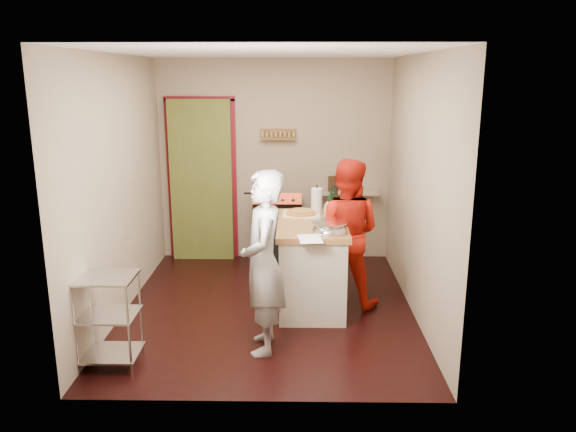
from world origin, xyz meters
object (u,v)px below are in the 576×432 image
object	(u,v)px
island	(312,262)
person_red	(346,233)
stove	(278,231)
wire_shelving	(108,316)
person_stripe	(263,263)

from	to	relation	value
island	person_red	bearing A→B (deg)	10.29
stove	island	xyz separation A→B (m)	(0.41, -1.32, 0.03)
wire_shelving	island	world-z (taller)	island
stove	wire_shelving	size ratio (longest dim) A/B	1.26
wire_shelving	person_red	size ratio (longest dim) A/B	0.51
person_stripe	person_red	xyz separation A→B (m)	(0.80, 1.07, -0.03)
island	wire_shelving	bearing A→B (deg)	-143.15
person_red	person_stripe	bearing A→B (deg)	70.27
wire_shelving	person_red	distance (m)	2.52
person_stripe	person_red	world-z (taller)	person_stripe
wire_shelving	person_red	bearing A→B (deg)	33.18
person_stripe	person_red	distance (m)	1.34
wire_shelving	person_red	xyz separation A→B (m)	(2.09, 1.36, 0.34)
island	person_stripe	world-z (taller)	person_stripe
island	person_stripe	size ratio (longest dim) A/B	0.84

